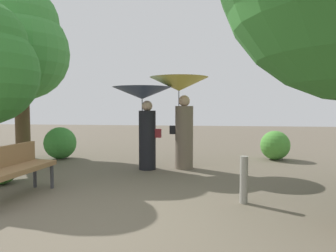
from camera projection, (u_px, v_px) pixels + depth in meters
ground_plane at (127, 225)px, 3.85m from camera, size 40.00×40.00×0.00m
person_left at (144, 107)px, 7.21m from camera, size 1.36×1.36×1.90m
person_right at (181, 100)px, 7.30m from camera, size 1.36×1.36×2.13m
park_bench at (13, 166)px, 4.96m from camera, size 0.60×1.53×0.83m
tree_near_left at (20, 43)px, 8.69m from camera, size 2.65×2.65×4.81m
bush_path_right at (0, 166)px, 5.86m from camera, size 0.71×0.71×0.71m
bush_behind_bench at (275, 145)px, 8.58m from camera, size 0.79×0.79×0.79m
bush_far_side at (60, 143)px, 8.73m from camera, size 0.88×0.88×0.88m
path_marker_post at (244, 180)px, 4.71m from camera, size 0.12×0.12×0.71m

